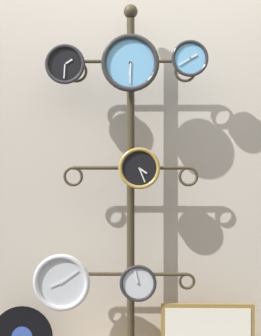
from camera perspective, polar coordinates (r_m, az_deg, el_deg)
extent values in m
cube|color=#BCB2A3|center=(2.81, 0.07, 4.47)|extent=(4.40, 0.04, 2.80)
cylinder|color=#382D1E|center=(2.64, 0.02, -3.47)|extent=(0.04, 0.04, 2.01)
sphere|color=#382D1E|center=(2.78, 0.02, 18.54)|extent=(0.08, 0.08, 0.08)
cylinder|color=#382D1E|center=(2.71, -3.31, 12.84)|extent=(0.31, 0.02, 0.02)
torus|color=#382D1E|center=(2.71, -6.62, 11.62)|extent=(0.13, 0.02, 0.13)
cylinder|color=#382D1E|center=(2.70, 3.36, 12.87)|extent=(0.31, 0.02, 0.02)
torus|color=#382D1E|center=(2.70, 6.68, 11.66)|extent=(0.13, 0.02, 0.13)
cylinder|color=#382D1E|center=(2.65, -3.51, 0.01)|extent=(0.33, 0.02, 0.02)
torus|color=#382D1E|center=(2.66, -7.00, -1.03)|extent=(0.11, 0.02, 0.11)
cylinder|color=#382D1E|center=(2.64, 3.55, 0.01)|extent=(0.33, 0.02, 0.02)
torus|color=#382D1E|center=(2.65, 7.06, -1.04)|extent=(0.11, 0.02, 0.11)
cylinder|color=#382D1E|center=(2.72, -3.42, -12.78)|extent=(0.32, 0.02, 0.02)
torus|color=#382D1E|center=(2.74, -6.83, -13.50)|extent=(0.09, 0.02, 0.09)
cylinder|color=#382D1E|center=(2.71, 3.46, -12.80)|extent=(0.32, 0.02, 0.02)
torus|color=#382D1E|center=(2.73, 6.89, -13.55)|extent=(0.09, 0.02, 0.09)
cylinder|color=black|center=(2.66, -7.95, 12.37)|extent=(0.20, 0.02, 0.20)
torus|color=#262628|center=(2.65, -8.00, 12.43)|extent=(0.22, 0.02, 0.22)
cylinder|color=#262628|center=(2.65, -8.00, 12.43)|extent=(0.01, 0.01, 0.01)
cube|color=silver|center=(2.64, -7.56, 12.72)|extent=(0.05, 0.00, 0.03)
cube|color=silver|center=(2.64, -8.06, 11.61)|extent=(0.01, 0.00, 0.08)
cylinder|color=#60A8DB|center=(2.59, -0.05, 12.62)|extent=(0.29, 0.02, 0.29)
torus|color=#262628|center=(2.57, -0.05, 12.70)|extent=(0.31, 0.03, 0.31)
cylinder|color=#262628|center=(2.57, -0.05, 12.69)|extent=(0.02, 0.01, 0.02)
cube|color=silver|center=(2.57, -0.14, 11.96)|extent=(0.02, 0.00, 0.07)
cube|color=silver|center=(2.56, -0.09, 11.49)|extent=(0.01, 0.00, 0.11)
cylinder|color=#60A8DB|center=(2.64, 7.24, 13.05)|extent=(0.18, 0.02, 0.18)
torus|color=#262628|center=(2.63, 7.27, 13.12)|extent=(0.20, 0.02, 0.20)
cylinder|color=#262628|center=(2.63, 7.27, 13.12)|extent=(0.01, 0.01, 0.01)
cube|color=silver|center=(2.63, 7.71, 13.34)|extent=(0.04, 0.00, 0.03)
cube|color=silver|center=(2.62, 6.60, 12.75)|extent=(0.06, 0.00, 0.04)
cylinder|color=black|center=(2.57, 1.08, -0.04)|extent=(0.21, 0.02, 0.21)
torus|color=#A58438|center=(2.55, 1.08, -0.04)|extent=(0.23, 0.02, 0.23)
cylinder|color=#A58438|center=(2.56, 1.08, -0.04)|extent=(0.01, 0.01, 0.01)
cube|color=silver|center=(2.55, 1.55, -0.35)|extent=(0.05, 0.00, 0.04)
cube|color=silver|center=(2.55, 1.43, -0.89)|extent=(0.04, 0.00, 0.08)
cylinder|color=silver|center=(2.65, -8.36, -13.56)|extent=(0.28, 0.02, 0.28)
torus|color=silver|center=(2.64, -8.42, -13.64)|extent=(0.31, 0.03, 0.31)
cylinder|color=silver|center=(2.64, -8.41, -13.64)|extent=(0.02, 0.01, 0.02)
cube|color=silver|center=(2.64, -9.11, -13.88)|extent=(0.07, 0.00, 0.03)
cube|color=silver|center=(2.62, -7.42, -13.00)|extent=(0.09, 0.00, 0.07)
cylinder|color=silver|center=(2.65, 0.93, -13.81)|extent=(0.19, 0.02, 0.19)
torus|color=#262628|center=(2.63, 0.93, -13.89)|extent=(0.20, 0.02, 0.20)
cylinder|color=#262628|center=(2.63, 0.93, -13.89)|extent=(0.01, 0.01, 0.01)
cube|color=silver|center=(2.63, 0.68, -13.49)|extent=(0.03, 0.00, 0.04)
cube|color=silver|center=(2.62, 0.73, -13.16)|extent=(0.02, 0.00, 0.07)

